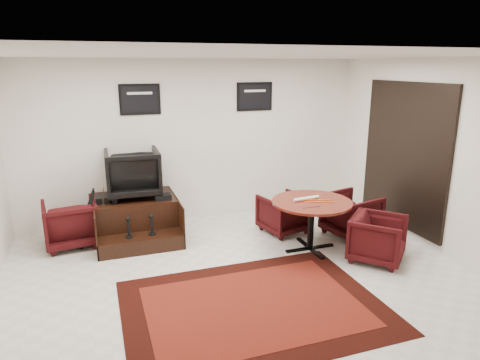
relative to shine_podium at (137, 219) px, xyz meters
name	(u,v)px	position (x,y,z in m)	size (l,w,h in m)	color
ground	(242,280)	(1.12, -1.91, -0.30)	(6.00, 6.00, 0.00)	silver
room_shell	(270,140)	(1.53, -1.79, 1.48)	(6.02, 5.02, 2.81)	white
area_rug	(254,306)	(1.04, -2.56, -0.30)	(2.93, 2.20, 0.01)	black
shine_podium	(137,219)	(0.00, 0.00, 0.00)	(1.27, 1.30, 0.65)	black
shine_chair	(133,170)	(0.00, 0.14, 0.77)	(0.82, 0.77, 0.85)	black
shoes_pair	(103,199)	(-0.49, -0.02, 0.40)	(0.21, 0.25, 0.09)	black
polish_kit	(163,197)	(0.40, -0.21, 0.39)	(0.25, 0.17, 0.09)	black
umbrella_black	(87,219)	(-0.74, -0.20, 0.16)	(0.35, 0.13, 0.93)	black
umbrella_hooked	(86,216)	(-0.75, -0.03, 0.16)	(0.34, 0.13, 0.92)	black
armchair_side	(70,221)	(-0.98, 0.00, 0.09)	(0.76, 0.71, 0.78)	black
meeting_table	(312,207)	(2.41, -1.34, 0.37)	(1.17, 1.17, 0.77)	#421209
table_chair_back	(283,211)	(2.32, -0.56, 0.05)	(0.68, 0.64, 0.70)	black
table_chair_window	(352,212)	(3.31, -1.04, 0.08)	(0.74, 0.69, 0.76)	black
table_chair_corner	(378,236)	(3.12, -1.99, 0.06)	(0.71, 0.66, 0.73)	black
paper_roll	(306,198)	(2.35, -1.28, 0.49)	(0.05, 0.05, 0.42)	silver
table_clutter	(317,202)	(2.44, -1.42, 0.47)	(0.57, 0.34, 0.01)	#DF520C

